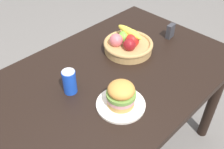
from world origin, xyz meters
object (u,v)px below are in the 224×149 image
sandwich (121,94)px  soda_can (70,82)px  napkin_holder (170,31)px  fruit_basket (128,44)px  plate (121,104)px

sandwich → soda_can: bearing=113.7°
sandwich → napkin_holder: 0.67m
fruit_basket → napkin_holder: bearing=-16.8°
plate → fruit_basket: bearing=38.1°
plate → fruit_basket: fruit_basket is taller
plate → fruit_basket: size_ratio=0.79×
plate → soda_can: 0.27m
soda_can → napkin_holder: size_ratio=1.40×
plate → soda_can: (-0.10, 0.24, 0.06)m
napkin_holder → soda_can: bearing=170.1°
plate → sandwich: (0.00, -0.00, 0.07)m
sandwich → napkin_holder: bearing=15.9°
sandwich → plate: bearing=90.0°
soda_can → fruit_basket: bearing=4.5°
sandwich → soda_can: size_ratio=1.07×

